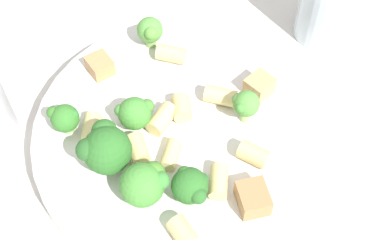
% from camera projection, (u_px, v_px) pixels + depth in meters
% --- Properties ---
extents(ground_plane, '(2.00, 2.00, 0.00)m').
position_uv_depth(ground_plane, '(192.00, 148.00, 0.50)').
color(ground_plane, beige).
extents(pasta_bowl, '(0.28, 0.28, 0.03)m').
position_uv_depth(pasta_bowl, '(192.00, 136.00, 0.49)').
color(pasta_bowl, silver).
rests_on(pasta_bowl, ground_plane).
extents(broccoli_floret_0, '(0.02, 0.02, 0.03)m').
position_uv_depth(broccoli_floret_0, '(245.00, 104.00, 0.46)').
color(broccoli_floret_0, '#9EC175').
rests_on(broccoli_floret_0, pasta_bowl).
extents(broccoli_floret_1, '(0.03, 0.03, 0.03)m').
position_uv_depth(broccoli_floret_1, '(64.00, 118.00, 0.46)').
color(broccoli_floret_1, '#9EC175').
rests_on(broccoli_floret_1, pasta_bowl).
extents(broccoli_floret_2, '(0.03, 0.03, 0.03)m').
position_uv_depth(broccoli_floret_2, '(150.00, 31.00, 0.52)').
color(broccoli_floret_2, '#84AD60').
rests_on(broccoli_floret_2, pasta_bowl).
extents(broccoli_floret_3, '(0.03, 0.03, 0.03)m').
position_uv_depth(broccoli_floret_3, '(191.00, 186.00, 0.42)').
color(broccoli_floret_3, '#93B766').
rests_on(broccoli_floret_3, pasta_bowl).
extents(broccoli_floret_4, '(0.03, 0.03, 0.03)m').
position_uv_depth(broccoli_floret_4, '(135.00, 113.00, 0.46)').
color(broccoli_floret_4, '#93B766').
rests_on(broccoli_floret_4, pasta_bowl).
extents(broccoli_floret_5, '(0.04, 0.04, 0.05)m').
position_uv_depth(broccoli_floret_5, '(105.00, 147.00, 0.43)').
color(broccoli_floret_5, '#93B766').
rests_on(broccoli_floret_5, pasta_bowl).
extents(broccoli_floret_6, '(0.04, 0.04, 0.04)m').
position_uv_depth(broccoli_floret_6, '(145.00, 183.00, 0.42)').
color(broccoli_floret_6, '#84AD60').
rests_on(broccoli_floret_6, pasta_bowl).
extents(rigatoni_0, '(0.02, 0.03, 0.02)m').
position_uv_depth(rigatoni_0, '(183.00, 107.00, 0.48)').
color(rigatoni_0, '#E0C67F').
rests_on(rigatoni_0, pasta_bowl).
extents(rigatoni_1, '(0.02, 0.02, 0.02)m').
position_uv_depth(rigatoni_1, '(183.00, 233.00, 0.41)').
color(rigatoni_1, '#E0C67F').
rests_on(rigatoni_1, pasta_bowl).
extents(rigatoni_2, '(0.03, 0.03, 0.02)m').
position_uv_depth(rigatoni_2, '(219.00, 182.00, 0.43)').
color(rigatoni_2, '#E0C67F').
rests_on(rigatoni_2, pasta_bowl).
extents(rigatoni_3, '(0.03, 0.03, 0.02)m').
position_uv_depth(rigatoni_3, '(253.00, 154.00, 0.45)').
color(rigatoni_3, '#E0C67F').
rests_on(rigatoni_3, pasta_bowl).
extents(rigatoni_4, '(0.02, 0.03, 0.02)m').
position_uv_depth(rigatoni_4, '(140.00, 153.00, 0.45)').
color(rigatoni_4, '#E0C67F').
rests_on(rigatoni_4, pasta_bowl).
extents(rigatoni_5, '(0.03, 0.03, 0.02)m').
position_uv_depth(rigatoni_5, '(162.00, 119.00, 0.47)').
color(rigatoni_5, '#E0C67F').
rests_on(rigatoni_5, pasta_bowl).
extents(rigatoni_6, '(0.03, 0.03, 0.01)m').
position_uv_depth(rigatoni_6, '(171.00, 155.00, 0.45)').
color(rigatoni_6, '#E0C67F').
rests_on(rigatoni_6, pasta_bowl).
extents(rigatoni_7, '(0.03, 0.03, 0.02)m').
position_uv_depth(rigatoni_7, '(171.00, 54.00, 0.52)').
color(rigatoni_7, '#E0C67F').
rests_on(rigatoni_7, pasta_bowl).
extents(rigatoni_8, '(0.03, 0.03, 0.02)m').
position_uv_depth(rigatoni_8, '(220.00, 96.00, 0.49)').
color(rigatoni_8, '#E0C67F').
rests_on(rigatoni_8, pasta_bowl).
extents(rigatoni_9, '(0.03, 0.03, 0.02)m').
position_uv_depth(rigatoni_9, '(92.00, 130.00, 0.46)').
color(rigatoni_9, '#E0C67F').
rests_on(rigatoni_9, pasta_bowl).
extents(chicken_chunk_0, '(0.02, 0.02, 0.02)m').
position_uv_depth(chicken_chunk_0, '(100.00, 66.00, 0.51)').
color(chicken_chunk_0, tan).
rests_on(chicken_chunk_0, pasta_bowl).
extents(chicken_chunk_1, '(0.03, 0.03, 0.02)m').
position_uv_depth(chicken_chunk_1, '(259.00, 86.00, 0.49)').
color(chicken_chunk_1, tan).
rests_on(chicken_chunk_1, pasta_bowl).
extents(chicken_chunk_2, '(0.03, 0.03, 0.02)m').
position_uv_depth(chicken_chunk_2, '(248.00, 201.00, 0.42)').
color(chicken_chunk_2, '#A87A4C').
rests_on(chicken_chunk_2, pasta_bowl).
extents(drinking_glass, '(0.07, 0.07, 0.09)m').
position_uv_depth(drinking_glass, '(329.00, 6.00, 0.56)').
color(drinking_glass, silver).
rests_on(drinking_glass, ground_plane).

